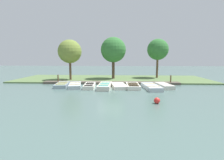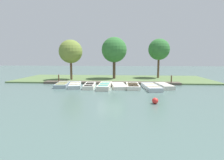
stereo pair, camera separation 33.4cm
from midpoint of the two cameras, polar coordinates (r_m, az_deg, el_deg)
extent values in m
plane|color=#4C6660|center=(17.81, -1.18, -1.83)|extent=(80.00, 80.00, 0.00)
cube|color=#567042|center=(22.74, -0.27, 0.38)|extent=(8.00, 24.00, 0.14)
cube|color=#51473D|center=(18.94, -0.93, -0.91)|extent=(1.08, 14.64, 0.24)
cube|color=#8C9EA8|center=(17.89, -16.49, -1.55)|extent=(2.88, 1.53, 0.34)
cube|color=#6B7F51|center=(17.87, -16.51, -1.06)|extent=(2.36, 1.21, 0.03)
cube|color=tan|center=(17.36, -16.83, -1.23)|extent=(0.43, 1.07, 0.03)
cube|color=tan|center=(18.37, -16.20, -0.74)|extent=(0.43, 1.07, 0.03)
cube|color=#B2BCC1|center=(17.22, -12.53, -1.73)|extent=(3.12, 1.69, 0.35)
cube|color=teal|center=(17.20, -12.55, -1.20)|extent=(2.55, 1.34, 0.03)
cube|color=tan|center=(16.64, -12.66, -1.40)|extent=(0.50, 1.04, 0.03)
cube|color=tan|center=(17.75, -12.45, -0.85)|extent=(0.50, 1.04, 0.03)
cube|color=silver|center=(16.79, -7.90, -1.86)|extent=(2.94, 1.19, 0.35)
cube|color=beige|center=(16.77, -7.91, -1.32)|extent=(2.41, 0.94, 0.03)
cube|color=beige|center=(16.23, -8.12, -1.52)|extent=(0.36, 0.91, 0.03)
cube|color=beige|center=(17.30, -7.71, -0.96)|extent=(0.36, 0.91, 0.03)
cube|color=beige|center=(16.32, -3.00, -1.99)|extent=(3.25, 1.12, 0.40)
cube|color=teal|center=(16.29, -3.00, -1.35)|extent=(2.67, 0.88, 0.03)
cube|color=tan|center=(15.68, -3.26, -1.60)|extent=(0.33, 1.01, 0.03)
cube|color=tan|center=(16.89, -2.77, -0.94)|extent=(0.33, 1.01, 0.03)
cube|color=silver|center=(16.65, 1.76, -1.96)|extent=(2.99, 1.66, 0.30)
cube|color=beige|center=(16.63, 1.76, -1.49)|extent=(2.44, 1.32, 0.02)
cube|color=beige|center=(16.10, 2.03, -1.70)|extent=(0.46, 1.16, 0.03)
cube|color=beige|center=(17.15, 1.51, -1.13)|extent=(0.46, 1.16, 0.03)
cube|color=silver|center=(16.53, 6.27, -1.99)|extent=(2.96, 1.22, 0.35)
cube|color=#4C709E|center=(16.51, 6.27, -1.44)|extent=(2.43, 0.95, 0.03)
cube|color=tan|center=(15.95, 6.43, -1.66)|extent=(0.31, 1.08, 0.03)
cube|color=tan|center=(17.05, 6.14, -1.06)|extent=(0.31, 1.08, 0.03)
cube|color=#B2BCC1|center=(16.37, 12.12, -2.20)|extent=(3.52, 1.54, 0.35)
cube|color=#4C709E|center=(16.34, 12.14, -1.65)|extent=(2.88, 1.21, 0.03)
cube|color=tan|center=(15.72, 12.76, -1.93)|extent=(0.45, 1.12, 0.03)
cube|color=tan|center=(16.96, 11.57, -1.22)|extent=(0.45, 1.12, 0.03)
cube|color=beige|center=(17.27, 16.11, -1.82)|extent=(2.79, 1.42, 0.36)
cube|color=#6B7F51|center=(17.25, 16.12, -1.28)|extent=(2.28, 1.12, 0.03)
cube|color=beige|center=(16.78, 16.79, -1.45)|extent=(0.41, 0.95, 0.03)
cube|color=beige|center=(17.71, 15.50, -0.95)|extent=(0.41, 0.95, 0.03)
cylinder|color=brown|center=(20.00, -17.64, 0.17)|extent=(0.13, 0.13, 0.92)
sphere|color=brown|center=(19.94, -17.70, 1.55)|extent=(0.12, 0.12, 0.12)
cylinder|color=brown|center=(19.39, 18.15, -0.06)|extent=(0.13, 0.13, 0.92)
sphere|color=brown|center=(19.34, 18.21, 1.36)|extent=(0.12, 0.12, 0.12)
sphere|color=red|center=(11.27, 13.63, -6.54)|extent=(0.38, 0.38, 0.38)
cylinder|color=brown|center=(21.91, -13.88, 3.37)|extent=(0.27, 0.27, 2.78)
sphere|color=olive|center=(21.87, -14.06, 9.03)|extent=(2.81, 2.81, 2.81)
cylinder|color=#4C3828|center=(22.41, 0.00, 3.86)|extent=(0.36, 0.36, 2.93)
sphere|color=#337033|center=(22.39, 0.00, 9.84)|extent=(3.18, 3.18, 3.18)
cylinder|color=brown|center=(24.05, 14.15, 4.11)|extent=(0.27, 0.27, 3.12)
sphere|color=#337033|center=(24.04, 14.33, 9.64)|extent=(2.77, 2.77, 2.77)
camera|label=1|loc=(0.17, -90.56, -0.07)|focal=28.00mm
camera|label=2|loc=(0.17, 89.44, 0.07)|focal=28.00mm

